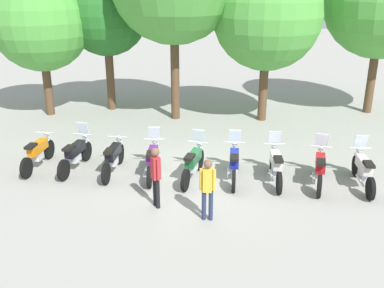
{
  "coord_description": "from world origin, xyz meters",
  "views": [
    {
      "loc": [
        -0.62,
        -12.1,
        5.69
      ],
      "look_at": [
        0.0,
        0.5,
        0.9
      ],
      "focal_mm": 41.37,
      "sensor_mm": 36.0,
      "label": 1
    }
  ],
  "objects": [
    {
      "name": "ground_plane",
      "position": [
        0.0,
        0.0,
        0.0
      ],
      "size": [
        80.0,
        80.0,
        0.0
      ],
      "primitive_type": "plane",
      "color": "#9E9B93"
    },
    {
      "name": "motorcycle_0",
      "position": [
        -4.84,
        1.04,
        0.5
      ],
      "size": [
        0.73,
        2.17,
        0.99
      ],
      "rotation": [
        0.0,
        0.0,
        1.38
      ],
      "color": "black",
      "rests_on": "ground_plane"
    },
    {
      "name": "motorcycle_1",
      "position": [
        -3.62,
        0.83,
        0.52
      ],
      "size": [
        0.82,
        2.14,
        1.37
      ],
      "rotation": [
        0.0,
        0.0,
        1.31
      ],
      "color": "black",
      "rests_on": "ground_plane"
    },
    {
      "name": "motorcycle_2",
      "position": [
        -2.42,
        0.51,
        0.5
      ],
      "size": [
        0.7,
        2.18,
        0.99
      ],
      "rotation": [
        0.0,
        0.0,
        1.41
      ],
      "color": "black",
      "rests_on": "ground_plane"
    },
    {
      "name": "motorcycle_3",
      "position": [
        -1.21,
        0.24,
        0.52
      ],
      "size": [
        0.62,
        2.19,
        1.37
      ],
      "rotation": [
        0.0,
        0.0,
        1.49
      ],
      "color": "black",
      "rests_on": "ground_plane"
    },
    {
      "name": "motorcycle_4",
      "position": [
        0.01,
        -0.06,
        0.52
      ],
      "size": [
        0.89,
        2.1,
        1.37
      ],
      "rotation": [
        0.0,
        0.0,
        1.24
      ],
      "color": "black",
      "rests_on": "ground_plane"
    },
    {
      "name": "motorcycle_5",
      "position": [
        1.21,
        -0.15,
        0.52
      ],
      "size": [
        0.68,
        2.18,
        1.37
      ],
      "rotation": [
        0.0,
        0.0,
        1.43
      ],
      "color": "black",
      "rests_on": "ground_plane"
    },
    {
      "name": "motorcycle_6",
      "position": [
        2.42,
        -0.34,
        0.52
      ],
      "size": [
        0.63,
        2.19,
        1.37
      ],
      "rotation": [
        0.0,
        0.0,
        1.47
      ],
      "color": "black",
      "rests_on": "ground_plane"
    },
    {
      "name": "motorcycle_7",
      "position": [
        3.64,
        -0.62,
        0.52
      ],
      "size": [
        0.86,
        2.12,
        1.37
      ],
      "rotation": [
        0.0,
        0.0,
        1.27
      ],
      "color": "black",
      "rests_on": "ground_plane"
    },
    {
      "name": "motorcycle_8",
      "position": [
        4.84,
        -0.81,
        0.52
      ],
      "size": [
        0.68,
        2.18,
        1.37
      ],
      "rotation": [
        0.0,
        0.0,
        1.43
      ],
      "color": "black",
      "rests_on": "ground_plane"
    },
    {
      "name": "person_0",
      "position": [
        0.23,
        -2.46,
        0.94
      ],
      "size": [
        0.41,
        0.25,
        1.62
      ],
      "rotation": [
        0.0,
        0.0,
        1.39
      ],
      "color": "#232D4C",
      "rests_on": "ground_plane"
    },
    {
      "name": "person_1",
      "position": [
        -1.04,
        -1.73,
        0.97
      ],
      "size": [
        0.29,
        0.4,
        1.66
      ],
      "rotation": [
        0.0,
        0.0,
        3.59
      ],
      "color": "black",
      "rests_on": "ground_plane"
    },
    {
      "name": "tree_0",
      "position": [
        -5.92,
        6.9,
        3.96
      ],
      "size": [
        4.08,
        4.08,
        6.02
      ],
      "color": "brown",
      "rests_on": "ground_plane"
    },
    {
      "name": "tree_1",
      "position": [
        -3.32,
        7.62,
        4.19
      ],
      "size": [
        3.57,
        3.57,
        6.0
      ],
      "color": "brown",
      "rests_on": "ground_plane"
    },
    {
      "name": "tree_3",
      "position": [
        3.21,
        5.65,
        4.25
      ],
      "size": [
        4.29,
        4.29,
        6.41
      ],
      "color": "brown",
      "rests_on": "ground_plane"
    },
    {
      "name": "tree_4",
      "position": [
        8.15,
        6.54,
        4.79
      ],
      "size": [
        4.81,
        4.81,
        7.21
      ],
      "color": "brown",
      "rests_on": "ground_plane"
    }
  ]
}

